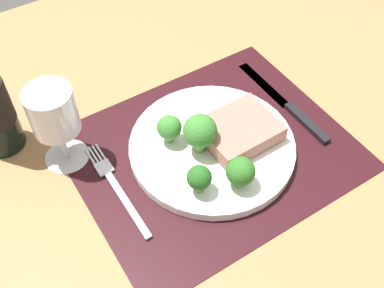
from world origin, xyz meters
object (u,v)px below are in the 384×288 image
Objects in this scene: wine_glass at (54,116)px; plate at (212,147)px; steak at (239,131)px; knife at (290,107)px; fork at (117,188)px.

plate is at bearing -29.35° from wine_glass.
knife is at bearing 7.77° from steak.
steak reaches higher than knife.
steak is at bearing -5.35° from fork.
knife is at bearing 0.20° from fork.
steak reaches higher than fork.
fork is at bearing 172.89° from steak.
plate is 24.40cm from wine_glass.
wine_glass reaches higher than fork.
wine_glass is (-19.94, 11.22, 8.48)cm from plate.
steak is 0.81× the size of wine_glass.
fork is 0.83× the size of knife.
knife is at bearing -16.37° from wine_glass.
wine_glass is at bearing 165.17° from knife.
steak is 0.60× the size of fork.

